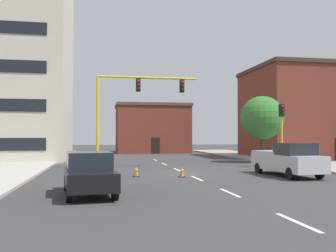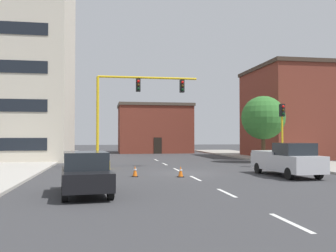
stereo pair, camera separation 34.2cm
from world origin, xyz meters
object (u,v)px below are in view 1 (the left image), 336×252
(pickup_truck_silver, at_px, (287,160))
(traffic_cone_roadside_a, at_px, (182,172))
(traffic_light_pole_right, at_px, (282,121))
(traffic_cone_roadside_b, at_px, (136,171))
(traffic_signal_gantry, at_px, (112,139))
(sedan_black_near_left, at_px, (89,173))
(tree_right_mid, at_px, (262,118))

(pickup_truck_silver, distance_m, traffic_cone_roadside_a, 6.38)
(traffic_light_pole_right, distance_m, traffic_cone_roadside_a, 10.53)
(traffic_cone_roadside_a, bearing_deg, pickup_truck_silver, -5.32)
(traffic_cone_roadside_b, bearing_deg, traffic_light_pole_right, 20.39)
(traffic_light_pole_right, bearing_deg, traffic_signal_gantry, 173.23)
(sedan_black_near_left, distance_m, traffic_cone_roadside_b, 6.93)
(tree_right_mid, bearing_deg, traffic_cone_roadside_b, -141.46)
(tree_right_mid, xyz_separation_m, traffic_cone_roadside_a, (-9.71, -10.45, -3.71))
(tree_right_mid, relative_size, traffic_cone_roadside_a, 9.23)
(traffic_light_pole_right, bearing_deg, traffic_cone_roadside_a, -150.96)
(traffic_signal_gantry, relative_size, sedan_black_near_left, 1.77)
(pickup_truck_silver, bearing_deg, traffic_cone_roadside_b, 172.15)
(pickup_truck_silver, bearing_deg, traffic_light_pole_right, 65.84)
(tree_right_mid, bearing_deg, traffic_cone_roadside_a, -132.90)
(tree_right_mid, xyz_separation_m, traffic_cone_roadside_b, (-12.31, -9.81, -3.70))
(tree_right_mid, distance_m, traffic_cone_roadside_b, 16.17)
(tree_right_mid, xyz_separation_m, pickup_truck_silver, (-3.39, -11.04, -3.05))
(pickup_truck_silver, relative_size, traffic_cone_roadside_a, 8.48)
(traffic_light_pole_right, relative_size, traffic_cone_roadside_b, 7.28)
(tree_right_mid, height_order, pickup_truck_silver, tree_right_mid)
(pickup_truck_silver, relative_size, traffic_cone_roadside_b, 8.37)
(traffic_signal_gantry, distance_m, sedan_black_near_left, 12.29)
(tree_right_mid, distance_m, traffic_cone_roadside_a, 14.74)
(traffic_signal_gantry, distance_m, traffic_cone_roadside_b, 6.16)
(traffic_signal_gantry, height_order, sedan_black_near_left, traffic_signal_gantry)
(sedan_black_near_left, xyz_separation_m, traffic_cone_roadside_a, (5.13, 5.78, -0.57))
(tree_right_mid, height_order, sedan_black_near_left, tree_right_mid)
(traffic_light_pole_right, xyz_separation_m, traffic_cone_roadside_a, (-8.77, -4.87, -3.21))
(traffic_signal_gantry, xyz_separation_m, sedan_black_near_left, (-1.27, -12.15, -1.31))
(traffic_signal_gantry, xyz_separation_m, tree_right_mid, (13.58, 4.08, 1.83))
(traffic_light_pole_right, height_order, traffic_cone_roadside_a, traffic_light_pole_right)
(tree_right_mid, relative_size, sedan_black_near_left, 1.28)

